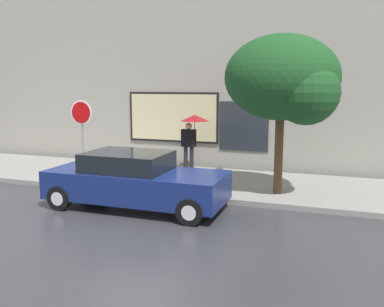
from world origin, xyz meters
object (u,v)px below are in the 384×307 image
fire_hydrant (219,176)px  pedestrian_with_umbrella (193,127)px  stop_sign (82,124)px  parked_car (135,181)px  street_tree (286,81)px

fire_hydrant → pedestrian_with_umbrella: bearing=127.2°
pedestrian_with_umbrella → stop_sign: bearing=-137.3°
parked_car → fire_hydrant: (1.67, 2.19, -0.22)m
parked_car → pedestrian_with_umbrella: pedestrian_with_umbrella is taller
fire_hydrant → stop_sign: stop_sign is taller
fire_hydrant → street_tree: bearing=-4.4°
pedestrian_with_umbrella → stop_sign: size_ratio=0.78×
parked_car → fire_hydrant: parked_car is taller
parked_car → fire_hydrant: bearing=52.7°
pedestrian_with_umbrella → parked_car: bearing=-91.7°
pedestrian_with_umbrella → street_tree: 4.34m
fire_hydrant → street_tree: (1.87, -0.14, 2.79)m
pedestrian_with_umbrella → street_tree: size_ratio=0.46×
parked_car → pedestrian_with_umbrella: (0.13, 4.23, 1.02)m
street_tree → stop_sign: bearing=-176.4°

